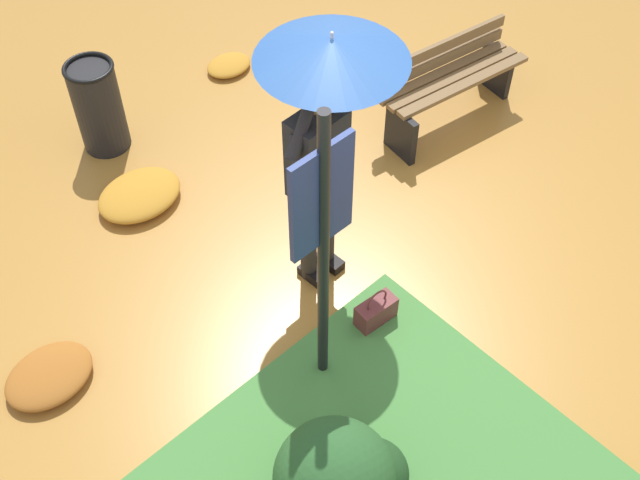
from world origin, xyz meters
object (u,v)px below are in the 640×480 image
object	(u,v)px
handbag	(376,313)
trash_bin	(98,106)
park_bench	(449,82)
person_with_umbrella	(325,103)
info_sign_post	(322,231)

from	to	relation	value
handbag	trash_bin	distance (m)	2.96
handbag	park_bench	bearing A→B (deg)	28.81
handbag	trash_bin	world-z (taller)	trash_bin
handbag	park_bench	xyz separation A→B (m)	(2.08, 1.14, 0.28)
handbag	park_bench	world-z (taller)	park_bench
person_with_umbrella	handbag	xyz separation A→B (m)	(-0.13, -0.67, -1.42)
handbag	park_bench	distance (m)	2.39
info_sign_post	park_bench	world-z (taller)	info_sign_post
handbag	info_sign_post	bearing A→B (deg)	-178.17
park_bench	trash_bin	xyz separation A→B (m)	(-2.40, 1.79, 0.02)
person_with_umbrella	trash_bin	distance (m)	2.57
person_with_umbrella	park_bench	distance (m)	2.31
handbag	park_bench	size ratio (longest dim) A/B	0.26
trash_bin	handbag	bearing A→B (deg)	-83.65
park_bench	trash_bin	size ratio (longest dim) A/B	1.68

